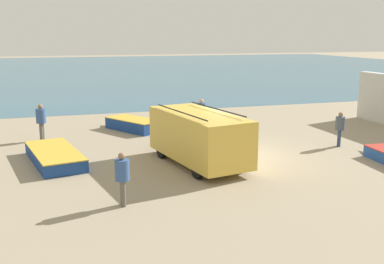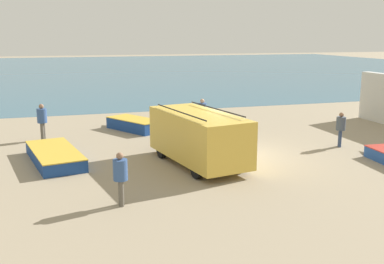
# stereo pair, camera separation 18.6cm
# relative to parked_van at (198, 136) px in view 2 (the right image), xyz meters

# --- Properties ---
(ground_plane) EXTENTS (200.00, 200.00, 0.00)m
(ground_plane) POSITION_rel_parked_van_xyz_m (2.01, 1.07, -1.16)
(ground_plane) COLOR gray
(sea_water) EXTENTS (120.00, 80.00, 0.01)m
(sea_water) POSITION_rel_parked_van_xyz_m (2.01, 53.07, -1.16)
(sea_water) COLOR #33607A
(sea_water) RESTS_ON ground_plane
(parked_van) EXTENTS (3.00, 5.49, 2.23)m
(parked_van) POSITION_rel_parked_van_xyz_m (0.00, 0.00, 0.00)
(parked_van) COLOR gold
(parked_van) RESTS_ON ground_plane
(fishing_rowboat_1) EXTENTS (2.47, 5.29, 0.53)m
(fishing_rowboat_1) POSITION_rel_parked_van_xyz_m (-5.56, 2.09, -0.90)
(fishing_rowboat_1) COLOR navy
(fishing_rowboat_1) RESTS_ON ground_plane
(fishing_rowboat_2) EXTENTS (2.91, 3.91, 0.63)m
(fishing_rowboat_2) POSITION_rel_parked_van_xyz_m (-1.41, 7.44, -0.85)
(fishing_rowboat_2) COLOR navy
(fishing_rowboat_2) RESTS_ON ground_plane
(fisherman_0) EXTENTS (0.47, 0.47, 1.81)m
(fisherman_0) POSITION_rel_parked_van_xyz_m (-6.09, 6.23, -0.08)
(fisherman_0) COLOR #5B564C
(fisherman_0) RESTS_ON ground_plane
(fisherman_1) EXTENTS (0.46, 0.46, 1.77)m
(fisherman_1) POSITION_rel_parked_van_xyz_m (2.09, 5.97, -0.11)
(fisherman_1) COLOR navy
(fisherman_1) RESTS_ON ground_plane
(fisherman_2) EXTENTS (0.44, 0.44, 1.67)m
(fisherman_2) POSITION_rel_parked_van_xyz_m (-3.57, -3.61, -0.16)
(fisherman_2) COLOR #5B564C
(fisherman_2) RESTS_ON ground_plane
(fisherman_3) EXTENTS (0.43, 0.43, 1.62)m
(fisherman_3) POSITION_rel_parked_van_xyz_m (7.20, 0.89, -0.20)
(fisherman_3) COLOR navy
(fisherman_3) RESTS_ON ground_plane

